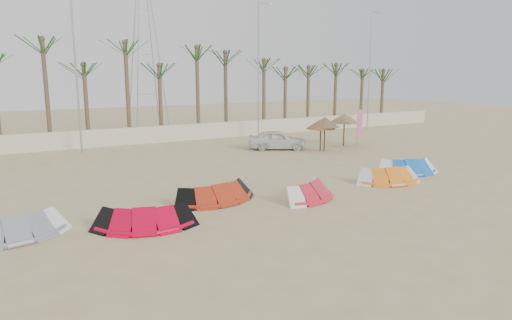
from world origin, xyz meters
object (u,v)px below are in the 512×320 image
kite_red_mid (213,191)px  kite_red_left (142,215)px  parasol_left (325,122)px  kite_red_right (307,189)px  kite_grey (13,224)px  parasol_mid (321,124)px  kite_orange (385,174)px  kite_blue (404,165)px  parasol_right (344,118)px  car (277,140)px

kite_red_mid → kite_red_left: bearing=-152.8°
kite_red_left → parasol_left: parasol_left is taller
kite_red_mid → kite_red_right: bearing=-23.7°
kite_grey → parasol_mid: (19.33, 8.51, 1.51)m
kite_red_left → kite_red_right: bearing=1.5°
parasol_mid → parasol_left: bearing=-10.3°
kite_grey → kite_red_mid: (7.73, 0.76, 0.00)m
kite_red_left → kite_red_mid: (3.60, 1.85, 0.00)m
kite_orange → kite_blue: 2.73m
kite_red_right → parasol_right: bearing=44.2°
car → parasol_right: bearing=-74.7°
kite_red_right → parasol_left: parasol_left is taller
parasol_mid → kite_red_right: bearing=-129.7°
kite_red_right → kite_blue: bearing=11.8°
kite_blue → car: size_ratio=0.89×
kite_orange → parasol_mid: (2.62, 8.91, 1.51)m
kite_grey → parasol_mid: size_ratio=1.60×
kite_red_right → kite_orange: (5.19, 0.50, 0.00)m
kite_orange → parasol_left: 9.47m
kite_grey → parasol_right: size_ratio=1.49×
parasol_left → parasol_right: 2.87m
kite_orange → parasol_right: bearing=60.7°
kite_grey → kite_red_mid: bearing=5.6°
kite_grey → kite_orange: same height
kite_red_right → car: 12.86m
kite_red_left → kite_blue: size_ratio=1.05×
kite_grey → parasol_left: size_ratio=1.51×
kite_orange → kite_blue: size_ratio=0.97×
parasol_left → kite_red_left: bearing=-148.4°
kite_blue → parasol_left: (0.42, 7.76, 1.63)m
kite_red_left → kite_red_right: same height
kite_red_mid → parasol_right: bearing=31.1°
car → kite_blue: bearing=-140.5°
kite_red_left → parasol_mid: 18.04m
parasol_left → parasol_right: size_ratio=0.98×
kite_red_mid → kite_red_right: size_ratio=1.10×
kite_blue → parasol_right: bearing=70.9°
kite_blue → parasol_left: 7.94m
parasol_left → car: 3.62m
parasol_right → kite_red_left: bearing=-149.6°
parasol_mid → kite_blue: bearing=-90.9°
kite_grey → kite_blue: size_ratio=1.00×
kite_red_right → parasol_left: size_ratio=1.45×
kite_red_mid → kite_red_right: 4.14m
kite_grey → kite_red_mid: size_ratio=0.95×
kite_grey → kite_red_mid: same height
kite_blue → car: car is taller
parasol_left → kite_grey: bearing=-156.7°
kite_red_left → kite_blue: same height
kite_orange → parasol_left: (2.92, 8.86, 1.63)m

